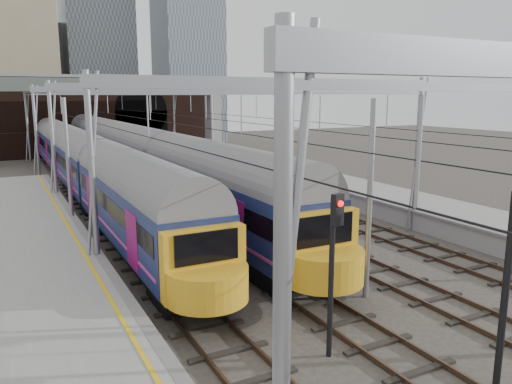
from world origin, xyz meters
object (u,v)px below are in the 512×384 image
train_main (112,146)px  train_second (82,162)px  signal_near_left (333,255)px  signal_near_centre (510,269)px

train_main → train_second: 10.27m
signal_near_left → signal_near_centre: size_ratio=0.89×
train_second → signal_near_centre: signal_near_centre is taller
train_main → signal_near_centre: 39.44m
train_main → signal_near_left: 36.07m
signal_near_left → train_second: bearing=82.1°
train_main → signal_near_centre: signal_near_centre is taller
train_main → train_second: train_main is taller
train_second → signal_near_left: bearing=-84.8°
train_main → signal_near_centre: bearing=-88.8°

